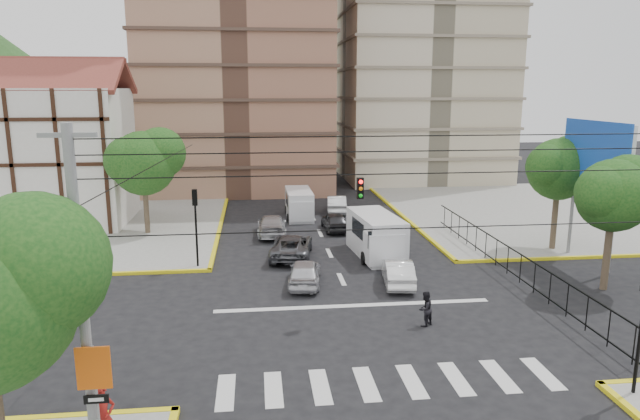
{
  "coord_description": "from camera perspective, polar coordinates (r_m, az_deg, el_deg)",
  "views": [
    {
      "loc": [
        -4.43,
        -23.66,
        9.96
      ],
      "look_at": [
        -1.25,
        4.15,
        4.0
      ],
      "focal_mm": 32.0,
      "sensor_mm": 36.0,
      "label": 1
    }
  ],
  "objects": [
    {
      "name": "district_sign",
      "position": [
        16.83,
        -21.62,
        -15.37
      ],
      "size": [
        0.9,
        0.12,
        3.2
      ],
      "color": "slate",
      "rests_on": "ground"
    },
    {
      "name": "car_silver_rear_left",
      "position": [
        39.68,
        -4.85,
        -1.52
      ],
      "size": [
        2.06,
        4.87,
        1.4
      ],
      "primitive_type": "imported",
      "rotation": [
        0.0,
        0.0,
        3.12
      ],
      "color": "#B7B7BC",
      "rests_on": "ground"
    },
    {
      "name": "car_silver_front_left",
      "position": [
        29.63,
        -1.53,
        -6.23
      ],
      "size": [
        2.13,
        4.18,
        1.36
      ],
      "primitive_type": "imported",
      "rotation": [
        0.0,
        0.0,
        3.01
      ],
      "color": "silver",
      "rests_on": "ground"
    },
    {
      "name": "sidewalk_ne",
      "position": [
        50.99,
        22.26,
        -0.06
      ],
      "size": [
        26.0,
        26.0,
        0.15
      ],
      "primitive_type": "cube",
      "color": "gray",
      "rests_on": "ground"
    },
    {
      "name": "car_white_rear_right",
      "position": [
        46.83,
        1.66,
        0.62
      ],
      "size": [
        1.97,
        4.45,
        1.42
      ],
      "primitive_type": "imported",
      "rotation": [
        0.0,
        0.0,
        3.03
      ],
      "color": "silver",
      "rests_on": "ground"
    },
    {
      "name": "tudor_building",
      "position": [
        46.26,
        -24.94,
        5.06
      ],
      "size": [
        10.8,
        8.05,
        12.23
      ],
      "color": "silver",
      "rests_on": "ground"
    },
    {
      "name": "billboard",
      "position": [
        35.38,
        25.87,
        4.39
      ],
      "size": [
        0.36,
        6.2,
        8.1
      ],
      "color": "slate",
      "rests_on": "ground"
    },
    {
      "name": "car_grey_mid_left",
      "position": [
        34.4,
        -2.86,
        -3.61
      ],
      "size": [
        3.02,
        5.32,
        1.4
      ],
      "primitive_type": "imported",
      "rotation": [
        0.0,
        0.0,
        3.0
      ],
      "color": "#515358",
      "rests_on": "ground"
    },
    {
      "name": "stop_line",
      "position": [
        27.14,
        3.38,
        -9.52
      ],
      "size": [
        13.0,
        0.4,
        0.01
      ],
      "primitive_type": "cube",
      "color": "silver",
      "rests_on": "ground"
    },
    {
      "name": "van_left_lane",
      "position": [
        44.62,
        -2.09,
        0.51
      ],
      "size": [
        2.06,
        4.87,
        2.19
      ],
      "rotation": [
        0.0,
        0.0,
        0.01
      ],
      "color": "silver",
      "rests_on": "ground"
    },
    {
      "name": "pedestrian_sw_corner",
      "position": [
        17.78,
        -20.86,
        -18.82
      ],
      "size": [
        0.8,
        0.73,
        1.84
      ],
      "primitive_type": "imported",
      "rotation": [
        0.0,
        0.0,
        0.56
      ],
      "color": "maroon",
      "rests_on": "sidewalk_sw"
    },
    {
      "name": "park_fence",
      "position": [
        32.75,
        18.16,
        -6.31
      ],
      "size": [
        0.1,
        22.5,
        1.66
      ],
      "primitive_type": null,
      "color": "black",
      "rests_on": "ground"
    },
    {
      "name": "car_white_front_right",
      "position": [
        29.98,
        7.79,
        -6.15
      ],
      "size": [
        1.95,
        4.21,
        1.34
      ],
      "primitive_type": "imported",
      "rotation": [
        0.0,
        0.0,
        3.01
      ],
      "color": "white",
      "rests_on": "ground"
    },
    {
      "name": "utility_pole_sw",
      "position": [
        16.21,
        -22.72,
        -7.63
      ],
      "size": [
        1.4,
        0.28,
        9.0
      ],
      "color": "slate",
      "rests_on": "ground"
    },
    {
      "name": "tree_tudor",
      "position": [
        40.65,
        -17.13,
        4.79
      ],
      "size": [
        5.39,
        4.4,
        7.43
      ],
      "color": "#473828",
      "rests_on": "ground"
    },
    {
      "name": "van_right_lane",
      "position": [
        34.46,
        5.7,
        -2.7
      ],
      "size": [
        2.77,
        5.84,
        2.54
      ],
      "rotation": [
        0.0,
        0.0,
        0.1
      ],
      "color": "silver",
      "rests_on": "ground"
    },
    {
      "name": "pedestrian_crosswalk",
      "position": [
        25.07,
        10.47,
        -9.69
      ],
      "size": [
        0.95,
        0.92,
        1.54
      ],
      "primitive_type": "imported",
      "rotation": [
        0.0,
        0.0,
        3.79
      ],
      "color": "black",
      "rests_on": "ground"
    },
    {
      "name": "tree_park_a",
      "position": [
        31.47,
        27.42,
        1.61
      ],
      "size": [
        4.41,
        3.6,
        6.83
      ],
      "color": "#473828",
      "rests_on": "ground"
    },
    {
      "name": "crosswalk_stripes",
      "position": [
        20.75,
        6.93,
        -16.74
      ],
      "size": [
        12.0,
        2.4,
        0.01
      ],
      "primitive_type": "cube",
      "color": "silver",
      "rests_on": "ground"
    },
    {
      "name": "traffic_light_nw",
      "position": [
        32.37,
        -12.34,
        -0.47
      ],
      "size": [
        0.28,
        0.22,
        4.4
      ],
      "color": "black",
      "rests_on": "ground"
    },
    {
      "name": "traffic_light_hanging",
      "position": [
        22.44,
        4.98,
        1.56
      ],
      "size": [
        18.0,
        9.12,
        0.92
      ],
      "color": "black",
      "rests_on": "ground"
    },
    {
      "name": "tree_park_c",
      "position": [
        37.84,
        22.9,
        4.06
      ],
      "size": [
        4.65,
        3.8,
        7.25
      ],
      "color": "#473828",
      "rests_on": "ground"
    },
    {
      "name": "ground",
      "position": [
        26.05,
        3.84,
        -10.49
      ],
      "size": [
        160.0,
        160.0,
        0.0
      ],
      "primitive_type": "plane",
      "color": "black",
      "rests_on": "ground"
    },
    {
      "name": "car_darkgrey_mid_right",
      "position": [
        40.8,
        1.47,
        -1.15
      ],
      "size": [
        1.69,
        3.97,
        1.34
      ],
      "primitive_type": "imported",
      "rotation": [
        0.0,
        0.0,
        3.17
      ],
      "color": "#29292B",
      "rests_on": "ground"
    },
    {
      "name": "sidewalk_nw",
      "position": [
        47.39,
        -25.54,
        -1.21
      ],
      "size": [
        26.0,
        26.0,
        0.15
      ],
      "primitive_type": "cube",
      "color": "gray",
      "rests_on": "ground"
    }
  ]
}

